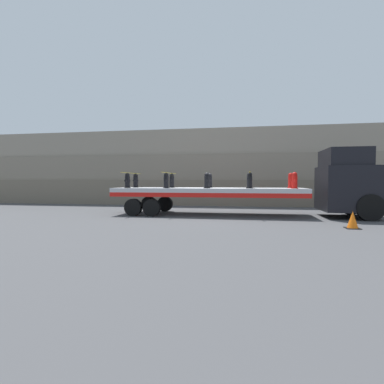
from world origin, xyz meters
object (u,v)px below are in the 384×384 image
fire_hydrant_red_near_4 (295,181)px  fire_hydrant_red_far_4 (291,181)px  fire_hydrant_black_far_1 (172,181)px  traffic_cone (353,220)px  truck_cab (351,183)px  fire_hydrant_black_far_3 (249,181)px  fire_hydrant_black_near_2 (207,181)px  fire_hydrant_black_far_2 (210,181)px  fire_hydrant_black_near_0 (127,181)px  fire_hydrant_black_near_3 (250,181)px  flatbed_trailer (200,192)px  fire_hydrant_black_far_0 (136,181)px  fire_hydrant_black_near_1 (166,181)px

fire_hydrant_red_near_4 → fire_hydrant_red_far_4: 1.12m
fire_hydrant_black_far_1 → traffic_cone: (7.36, -3.97, -1.36)m
truck_cab → fire_hydrant_black_far_3: truck_cab is taller
fire_hydrant_black_far_3 → fire_hydrant_red_far_4: size_ratio=1.00×
fire_hydrant_black_far_1 → traffic_cone: 8.48m
fire_hydrant_black_near_2 → fire_hydrant_black_far_3: same height
truck_cab → fire_hydrant_black_far_2: truck_cab is taller
fire_hydrant_black_far_3 → fire_hydrant_black_near_0: bearing=-169.3°
fire_hydrant_black_near_0 → fire_hydrant_black_far_2: same height
fire_hydrant_black_far_2 → fire_hydrant_black_near_3: (1.96, -1.12, 0.00)m
flatbed_trailer → fire_hydrant_black_far_0: bearing=171.0°
fire_hydrant_black_far_2 → fire_hydrant_red_near_4: size_ratio=1.00×
fire_hydrant_black_far_0 → fire_hydrant_black_near_2: size_ratio=1.00×
fire_hydrant_black_near_3 → fire_hydrant_black_far_3: 1.12m
traffic_cone → fire_hydrant_black_far_1: bearing=151.7°
fire_hydrant_black_near_2 → fire_hydrant_black_far_1: bearing=150.3°
fire_hydrant_black_near_3 → fire_hydrant_black_far_3: bearing=90.0°
fire_hydrant_red_far_4 → fire_hydrant_black_far_0: bearing=180.0°
fire_hydrant_black_near_0 → fire_hydrant_red_far_4: 7.93m
fire_hydrant_black_far_1 → fire_hydrant_black_far_3: size_ratio=1.00×
fire_hydrant_black_near_0 → flatbed_trailer: bearing=9.0°
fire_hydrant_black_far_2 → truck_cab: bearing=-5.0°
fire_hydrant_black_far_1 → fire_hydrant_red_near_4: 5.99m
fire_hydrant_black_near_2 → fire_hydrant_black_far_2: (0.00, 1.12, 0.00)m
fire_hydrant_black_far_1 → fire_hydrant_black_near_3: 4.08m
fire_hydrant_black_near_0 → fire_hydrant_black_near_1: 1.96m
fire_hydrant_black_near_1 → traffic_cone: bearing=-21.2°
fire_hydrant_black_near_2 → fire_hydrant_red_near_4: (3.92, 0.00, 0.00)m
flatbed_trailer → fire_hydrant_black_far_2: size_ratio=12.36×
flatbed_trailer → fire_hydrant_black_near_0: size_ratio=12.36×
fire_hydrant_black_near_3 → traffic_cone: 4.67m
fire_hydrant_red_near_4 → traffic_cone: (1.48, -2.86, -1.36)m
fire_hydrant_black_near_0 → traffic_cone: (9.33, -2.86, -1.36)m
fire_hydrant_black_near_0 → fire_hydrant_black_near_1: size_ratio=1.00×
truck_cab → fire_hydrant_red_far_4: truck_cab is taller
fire_hydrant_black_far_1 → fire_hydrant_black_far_2: bearing=0.0°
flatbed_trailer → fire_hydrant_black_near_1: bearing=-160.2°
traffic_cone → fire_hydrant_black_near_2: bearing=152.1°
flatbed_trailer → fire_hydrant_black_far_1: 1.75m
fire_hydrant_black_far_3 → fire_hydrant_red_far_4: (1.96, 0.00, 0.00)m
flatbed_trailer → fire_hydrant_black_near_3: fire_hydrant_black_near_3 is taller
flatbed_trailer → fire_hydrant_black_near_3: size_ratio=12.36×
traffic_cone → fire_hydrant_red_near_4: bearing=117.4°
fire_hydrant_black_far_0 → fire_hydrant_black_far_1: size_ratio=1.00×
fire_hydrant_black_near_0 → fire_hydrant_black_far_2: (3.92, 1.12, 0.00)m
fire_hydrant_red_near_4 → fire_hydrant_black_far_0: bearing=171.9°
truck_cab → fire_hydrant_black_near_0: bearing=-176.9°
fire_hydrant_red_near_4 → fire_hydrant_red_far_4: bearing=90.0°
fire_hydrant_red_near_4 → flatbed_trailer: bearing=172.7°
fire_hydrant_black_far_2 → fire_hydrant_black_near_3: 2.26m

